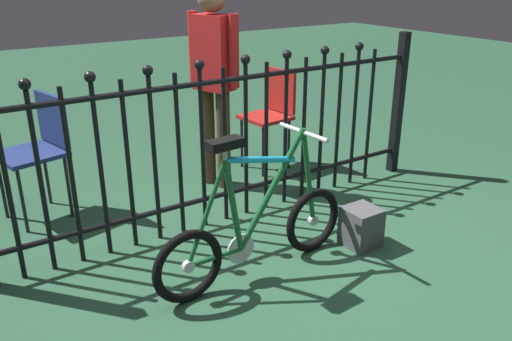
{
  "coord_description": "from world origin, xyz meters",
  "views": [
    {
      "loc": [
        -1.78,
        -2.23,
        1.72
      ],
      "look_at": [
        -0.15,
        0.21,
        0.55
      ],
      "focal_mm": 36.68,
      "sensor_mm": 36.0,
      "label": 1
    }
  ],
  "objects_px": {
    "chair_red": "(272,109)",
    "display_crate": "(361,227)",
    "chair_navy": "(39,143)",
    "bicycle": "(255,230)",
    "person_visitor": "(214,71)"
  },
  "relations": [
    {
      "from": "chair_navy",
      "to": "display_crate",
      "type": "bearing_deg",
      "value": -45.39
    },
    {
      "from": "bicycle",
      "to": "display_crate",
      "type": "height_order",
      "value": "bicycle"
    },
    {
      "from": "chair_navy",
      "to": "chair_red",
      "type": "bearing_deg",
      "value": -3.11
    },
    {
      "from": "chair_navy",
      "to": "person_visitor",
      "type": "height_order",
      "value": "person_visitor"
    },
    {
      "from": "chair_navy",
      "to": "person_visitor",
      "type": "distance_m",
      "value": 1.37
    },
    {
      "from": "chair_red",
      "to": "display_crate",
      "type": "height_order",
      "value": "chair_red"
    },
    {
      "from": "bicycle",
      "to": "person_visitor",
      "type": "height_order",
      "value": "person_visitor"
    },
    {
      "from": "chair_red",
      "to": "person_visitor",
      "type": "relative_size",
      "value": 0.54
    },
    {
      "from": "person_visitor",
      "to": "display_crate",
      "type": "relative_size",
      "value": 6.17
    },
    {
      "from": "person_visitor",
      "to": "chair_red",
      "type": "bearing_deg",
      "value": 8.46
    },
    {
      "from": "bicycle",
      "to": "chair_navy",
      "type": "distance_m",
      "value": 1.73
    },
    {
      "from": "chair_red",
      "to": "display_crate",
      "type": "distance_m",
      "value": 1.58
    },
    {
      "from": "bicycle",
      "to": "display_crate",
      "type": "distance_m",
      "value": 0.78
    },
    {
      "from": "bicycle",
      "to": "chair_navy",
      "type": "xyz_separation_m",
      "value": [
        -0.82,
        1.5,
        0.25
      ]
    },
    {
      "from": "chair_navy",
      "to": "person_visitor",
      "type": "relative_size",
      "value": 0.55
    }
  ]
}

